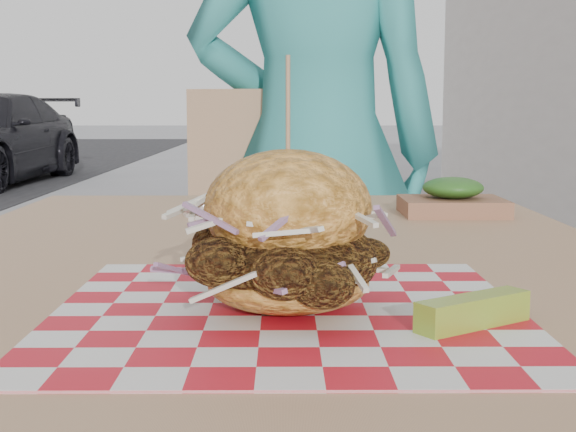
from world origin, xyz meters
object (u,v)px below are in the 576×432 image
(patio_table, at_px, (269,329))
(patio_chair, at_px, (285,267))
(sandwich, at_px, (288,241))
(diner, at_px, (315,152))

(patio_table, bearing_deg, patio_chair, 88.82)
(patio_table, height_order, sandwich, sandwich)
(patio_table, bearing_deg, sandwich, -85.17)
(patio_table, distance_m, sandwich, 0.27)
(patio_chair, bearing_deg, diner, 49.44)
(diner, relative_size, patio_chair, 1.70)
(patio_chair, relative_size, sandwich, 4.89)
(patio_table, relative_size, sandwich, 6.18)
(diner, distance_m, patio_table, 1.00)
(diner, distance_m, patio_chair, 0.27)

